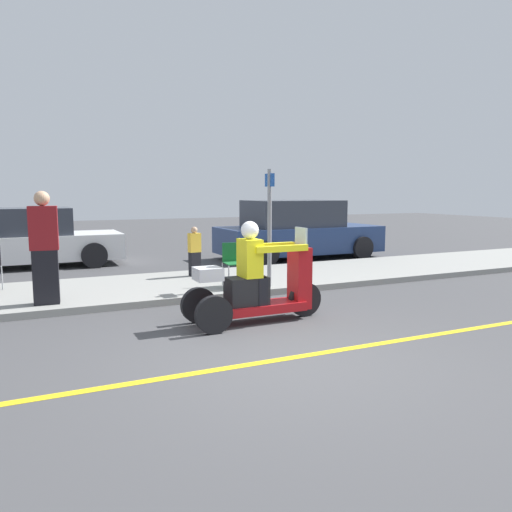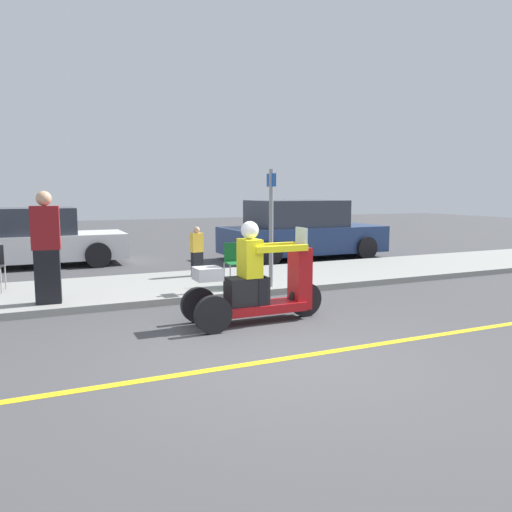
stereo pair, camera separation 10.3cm
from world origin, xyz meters
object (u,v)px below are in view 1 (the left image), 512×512
(spectator_far_back, at_px, (45,250))
(street_sign, at_px, (269,223))
(motorcycle_trike, at_px, (257,286))
(parked_car_lot_right, at_px, (297,231))
(spectator_near_curb, at_px, (195,252))
(folding_chair_set_back, at_px, (235,260))
(parked_car_lot_left, at_px, (26,239))

(spectator_far_back, distance_m, street_sign, 3.90)
(motorcycle_trike, height_order, parked_car_lot_right, parked_car_lot_right)
(parked_car_lot_right, xyz_separation_m, street_sign, (-2.98, -4.15, 0.54))
(spectator_near_curb, xyz_separation_m, folding_chair_set_back, (0.35, -1.41, -0.00))
(parked_car_lot_left, bearing_deg, spectator_far_back, -87.55)
(folding_chair_set_back, bearing_deg, spectator_far_back, -177.62)
(parked_car_lot_right, bearing_deg, street_sign, -125.69)
(parked_car_lot_left, bearing_deg, motorcycle_trike, -67.87)
(parked_car_lot_right, relative_size, street_sign, 2.12)
(spectator_far_back, relative_size, spectator_near_curb, 1.71)
(motorcycle_trike, relative_size, parked_car_lot_left, 0.48)
(motorcycle_trike, relative_size, spectator_near_curb, 2.03)
(spectator_near_curb, height_order, street_sign, street_sign)
(folding_chair_set_back, xyz_separation_m, street_sign, (0.54, -0.36, 0.69))
(street_sign, bearing_deg, parked_car_lot_left, 126.53)
(motorcycle_trike, xyz_separation_m, parked_car_lot_left, (-2.99, 7.36, 0.17))
(street_sign, bearing_deg, motorcycle_trike, -121.50)
(street_sign, bearing_deg, spectator_far_back, 176.71)
(parked_car_lot_right, relative_size, parked_car_lot_left, 1.05)
(folding_chair_set_back, xyz_separation_m, parked_car_lot_left, (-3.56, 5.18, 0.08))
(spectator_far_back, relative_size, street_sign, 0.82)
(folding_chair_set_back, distance_m, street_sign, 0.95)
(spectator_near_curb, height_order, parked_car_lot_right, parked_car_lot_right)
(motorcycle_trike, xyz_separation_m, folding_chair_set_back, (0.57, 2.18, 0.09))
(folding_chair_set_back, relative_size, parked_car_lot_left, 0.18)
(spectator_far_back, relative_size, parked_car_lot_left, 0.40)
(parked_car_lot_left, bearing_deg, parked_car_lot_right, -11.14)
(spectator_near_curb, distance_m, folding_chair_set_back, 1.45)
(motorcycle_trike, distance_m, spectator_near_curb, 3.60)
(spectator_far_back, distance_m, parked_car_lot_right, 7.91)
(motorcycle_trike, height_order, spectator_near_curb, motorcycle_trike)
(spectator_near_curb, bearing_deg, motorcycle_trike, -93.55)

